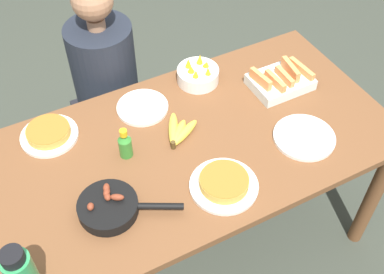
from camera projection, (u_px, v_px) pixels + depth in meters
ground_plane at (192, 240)px, 2.54m from camera, size 14.00×14.00×0.00m
dining_table at (192, 158)px, 2.04m from camera, size 1.67×0.88×0.78m
banana_bunch at (178, 132)px, 1.97m from camera, size 0.18×0.19×0.04m
melon_tray at (281, 80)px, 2.16m from camera, size 0.26×0.20×0.10m
skillet at (110, 207)px, 1.71m from camera, size 0.35×0.25×0.08m
frittata_plate_center at (49, 133)px, 1.96m from camera, size 0.24×0.24×0.05m
frittata_plate_side at (224, 183)px, 1.79m from camera, size 0.26×0.26×0.05m
empty_plate_near_front at (143, 107)px, 2.08m from camera, size 0.22×0.22×0.02m
empty_plate_far_left at (304, 137)px, 1.97m from camera, size 0.25×0.25×0.02m
fruit_bowl_mango at (198, 74)px, 2.19m from camera, size 0.19×0.19×0.11m
hot_sauce_bottle at (125, 144)px, 1.87m from camera, size 0.05×0.05×0.14m
person_figure at (110, 105)px, 2.50m from camera, size 0.34×0.34×1.22m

